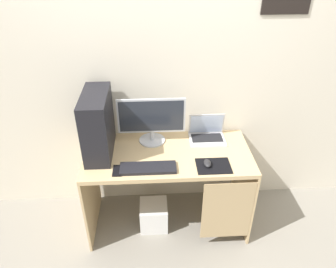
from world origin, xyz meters
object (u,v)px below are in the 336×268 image
monitor (152,120)px  laptop (207,134)px  mouse_left (207,163)px  pc_tower (98,124)px  subwoofer (154,215)px  keyboard (148,168)px  cell_phone (117,171)px

monitor → laptop: monitor is taller
mouse_left → laptop: bearing=81.8°
monitor → laptop: 0.50m
pc_tower → subwoofer: size_ratio=2.08×
laptop → subwoofer: size_ratio=1.26×
mouse_left → monitor: bearing=139.0°
keyboard → pc_tower: bearing=145.4°
monitor → cell_phone: monitor is taller
pc_tower → cell_phone: (0.15, -0.27, -0.24)m
laptop → mouse_left: laptop is taller
pc_tower → cell_phone: pc_tower is taller
pc_tower → mouse_left: pc_tower is taller
subwoofer → laptop: bearing=28.2°
pc_tower → laptop: (0.88, 0.14, -0.21)m
keyboard → monitor: bearing=84.6°
keyboard → mouse_left: (0.45, 0.02, 0.01)m
cell_phone → monitor: bearing=56.0°
mouse_left → cell_phone: (-0.68, -0.03, -0.02)m
laptop → cell_phone: 0.84m
laptop → keyboard: (-0.50, -0.40, -0.03)m
laptop → mouse_left: size_ratio=3.14×
mouse_left → cell_phone: bearing=-177.5°
keyboard → mouse_left: bearing=2.5°
pc_tower → keyboard: 0.52m
subwoofer → keyboard: bearing=-101.5°
monitor → subwoofer: (-0.01, -0.24, -0.84)m
monitor → keyboard: (-0.04, -0.38, -0.19)m
keyboard → mouse_left: 0.45m
monitor → subwoofer: 0.87m
subwoofer → pc_tower: bearing=164.1°
mouse_left → keyboard: bearing=-177.5°
laptop → keyboard: 0.64m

